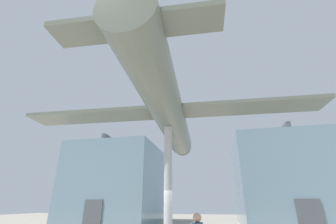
{
  "coord_description": "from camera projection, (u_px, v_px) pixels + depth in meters",
  "views": [
    {
      "loc": [
        2.36,
        -11.1,
        1.89
      ],
      "look_at": [
        0.0,
        0.0,
        6.56
      ],
      "focal_mm": 24.0,
      "sensor_mm": 36.0,
      "label": 1
    }
  ],
  "objects": [
    {
      "name": "glass_pavilion_right",
      "position": [
        283.0,
        181.0,
        23.17
      ],
      "size": [
        9.26,
        11.32,
        8.81
      ],
      "color": "#7593A3",
      "rests_on": "ground_plane"
    },
    {
      "name": "support_pylon_central",
      "position": [
        168.0,
        183.0,
        10.86
      ],
      "size": [
        0.4,
        0.4,
        5.7
      ],
      "color": "#B7B7BC",
      "rests_on": "ground_plane"
    },
    {
      "name": "suspended_airplane",
      "position": [
        169.0,
        113.0,
        12.49
      ],
      "size": [
        16.02,
        15.97,
        3.32
      ],
      "rotation": [
        0.0,
        0.0,
        0.05
      ],
      "color": "slate",
      "rests_on": "support_pylon_central"
    },
    {
      "name": "glass_pavilion_left",
      "position": [
        120.0,
        184.0,
        26.62
      ],
      "size": [
        9.26,
        11.32,
        8.81
      ],
      "color": "#7593A3",
      "rests_on": "ground_plane"
    }
  ]
}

